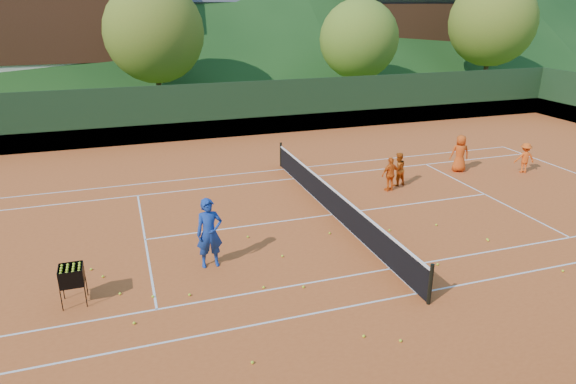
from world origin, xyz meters
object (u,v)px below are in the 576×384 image
object	(u,v)px
student_c	(460,153)
ball_hopper	(72,276)
student_b	(390,174)
chalet_left	(64,21)
chalet_right	(404,22)
coach	(209,233)
student_a	(398,169)
chalet_mid	(251,25)
student_d	(525,158)
tennis_net	(333,201)

from	to	relation	value
student_c	ball_hopper	size ratio (longest dim) A/B	1.63
student_b	chalet_left	size ratio (longest dim) A/B	0.10
ball_hopper	chalet_right	distance (m)	43.82
coach	ball_hopper	xyz separation A→B (m)	(-3.54, -0.84, -0.26)
student_a	chalet_mid	xyz separation A→B (m)	(2.31, 31.98, 4.29)
coach	student_d	world-z (taller)	coach
chalet_mid	student_a	bearing A→B (deg)	-94.13
tennis_net	coach	bearing A→B (deg)	-153.84
coach	chalet_left	distance (m)	33.08
student_b	tennis_net	world-z (taller)	student_b
student_a	chalet_left	xyz separation A→B (m)	(-13.69, 27.98, 4.94)
tennis_net	chalet_mid	bearing A→B (deg)	79.99
student_b	ball_hopper	distance (m)	12.31
coach	chalet_right	bearing A→B (deg)	52.51
student_d	student_c	bearing A→B (deg)	-5.69
student_d	chalet_mid	bearing A→B (deg)	-67.14
student_d	chalet_mid	world-z (taller)	chalet_mid
tennis_net	student_d	bearing A→B (deg)	10.22
chalet_left	student_b	bearing A→B (deg)	-65.29
student_d	coach	bearing A→B (deg)	31.93
tennis_net	ball_hopper	bearing A→B (deg)	-159.05
student_c	tennis_net	distance (m)	7.72
student_d	ball_hopper	size ratio (longest dim) A/B	1.32
tennis_net	student_a	bearing A→B (deg)	28.70
student_d	student_b	bearing A→B (deg)	17.99
student_c	chalet_right	distance (m)	30.39
student_c	student_a	bearing A→B (deg)	31.34
student_b	student_d	xyz separation A→B (m)	(6.68, 0.21, -0.02)
ball_hopper	chalet_right	world-z (taller)	chalet_right
student_b	chalet_right	size ratio (longest dim) A/B	0.11
chalet_left	ball_hopper	bearing A→B (deg)	-87.03
coach	chalet_left	size ratio (longest dim) A/B	0.15
chalet_mid	chalet_right	size ratio (longest dim) A/B	1.06
coach	student_d	bearing A→B (deg)	15.67
student_d	ball_hopper	distance (m)	18.71
student_a	ball_hopper	size ratio (longest dim) A/B	1.37
student_d	chalet_left	world-z (taller)	chalet_left
student_a	student_c	distance (m)	3.58
coach	student_b	world-z (taller)	coach
student_b	student_c	distance (m)	4.28
chalet_right	student_a	bearing A→B (deg)	-120.24
chalet_mid	student_d	bearing A→B (deg)	-83.33
student_a	chalet_right	distance (m)	32.70
coach	student_c	size ratio (longest dim) A/B	1.23
chalet_left	student_d	bearing A→B (deg)	-55.00
student_d	chalet_left	xyz separation A→B (m)	(-19.77, 28.24, 4.97)
student_a	tennis_net	world-z (taller)	student_a
ball_hopper	chalet_right	bearing A→B (deg)	49.55
coach	student_c	bearing A→B (deg)	23.21
student_b	student_c	world-z (taller)	student_c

